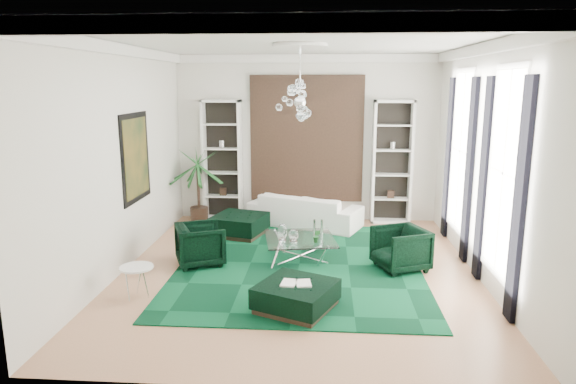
# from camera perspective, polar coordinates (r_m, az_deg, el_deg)

# --- Properties ---
(floor) EXTENTS (6.00, 7.00, 0.02)m
(floor) POSITION_cam_1_polar(r_m,az_deg,el_deg) (8.94, 1.16, -8.79)
(floor) COLOR tan
(floor) RESTS_ON ground
(ceiling) EXTENTS (6.00, 7.00, 0.02)m
(ceiling) POSITION_cam_1_polar(r_m,az_deg,el_deg) (8.38, 1.27, 16.42)
(ceiling) COLOR white
(ceiling) RESTS_ON ground
(wall_back) EXTENTS (6.00, 0.02, 3.80)m
(wall_back) POSITION_cam_1_polar(r_m,az_deg,el_deg) (11.93, 2.09, 5.92)
(wall_back) COLOR silver
(wall_back) RESTS_ON ground
(wall_front) EXTENTS (6.00, 0.02, 3.80)m
(wall_front) POSITION_cam_1_polar(r_m,az_deg,el_deg) (5.02, -0.86, -2.62)
(wall_front) COLOR silver
(wall_front) RESTS_ON ground
(wall_left) EXTENTS (0.02, 7.00, 3.80)m
(wall_left) POSITION_cam_1_polar(r_m,az_deg,el_deg) (9.12, -18.08, 3.44)
(wall_left) COLOR silver
(wall_left) RESTS_ON ground
(wall_right) EXTENTS (0.02, 7.00, 3.80)m
(wall_right) POSITION_cam_1_polar(r_m,az_deg,el_deg) (8.83, 21.14, 2.96)
(wall_right) COLOR silver
(wall_right) RESTS_ON ground
(crown_molding) EXTENTS (6.00, 7.00, 0.18)m
(crown_molding) POSITION_cam_1_polar(r_m,az_deg,el_deg) (8.38, 1.27, 15.67)
(crown_molding) COLOR white
(crown_molding) RESTS_ON ceiling
(ceiling_medallion) EXTENTS (0.90, 0.90, 0.05)m
(ceiling_medallion) POSITION_cam_1_polar(r_m,az_deg,el_deg) (8.68, 1.37, 16.00)
(ceiling_medallion) COLOR white
(ceiling_medallion) RESTS_ON ceiling
(tapestry) EXTENTS (2.50, 0.06, 2.80)m
(tapestry) POSITION_cam_1_polar(r_m,az_deg,el_deg) (11.88, 2.08, 5.90)
(tapestry) COLOR black
(tapestry) RESTS_ON wall_back
(shelving_left) EXTENTS (0.90, 0.38, 2.80)m
(shelving_left) POSITION_cam_1_polar(r_m,az_deg,el_deg) (12.03, -7.31, 3.48)
(shelving_left) COLOR white
(shelving_left) RESTS_ON floor
(shelving_right) EXTENTS (0.90, 0.38, 2.80)m
(shelving_right) POSITION_cam_1_polar(r_m,az_deg,el_deg) (11.89, 11.48, 3.24)
(shelving_right) COLOR white
(shelving_right) RESTS_ON floor
(painting) EXTENTS (0.04, 1.30, 1.60)m
(painting) POSITION_cam_1_polar(r_m,az_deg,el_deg) (9.66, -16.51, 3.69)
(painting) COLOR black
(painting) RESTS_ON wall_left
(window_near) EXTENTS (0.03, 1.10, 2.90)m
(window_near) POSITION_cam_1_polar(r_m,az_deg,el_deg) (7.98, 22.84, 1.93)
(window_near) COLOR white
(window_near) RESTS_ON wall_right
(curtain_near_a) EXTENTS (0.07, 0.30, 3.25)m
(curtain_near_a) POSITION_cam_1_polar(r_m,az_deg,el_deg) (7.29, 24.34, -1.08)
(curtain_near_a) COLOR black
(curtain_near_a) RESTS_ON floor
(curtain_near_b) EXTENTS (0.07, 0.30, 3.25)m
(curtain_near_b) POSITION_cam_1_polar(r_m,az_deg,el_deg) (8.74, 20.90, 1.23)
(curtain_near_b) COLOR black
(curtain_near_b) RESTS_ON floor
(window_far) EXTENTS (0.03, 1.10, 2.90)m
(window_far) POSITION_cam_1_polar(r_m,az_deg,el_deg) (10.25, 18.64, 4.30)
(window_far) COLOR white
(window_far) RESTS_ON wall_right
(curtain_far_a) EXTENTS (0.07, 0.30, 3.25)m
(curtain_far_a) POSITION_cam_1_polar(r_m,az_deg,el_deg) (9.54, 19.48, 2.17)
(curtain_far_a) COLOR black
(curtain_far_a) RESTS_ON floor
(curtain_far_b) EXTENTS (0.07, 0.30, 3.25)m
(curtain_far_b) POSITION_cam_1_polar(r_m,az_deg,el_deg) (11.03, 17.39, 3.57)
(curtain_far_b) COLOR black
(curtain_far_b) RESTS_ON floor
(rug) EXTENTS (4.20, 5.00, 0.02)m
(rug) POSITION_cam_1_polar(r_m,az_deg,el_deg) (9.22, 1.26, -8.01)
(rug) COLOR black
(rug) RESTS_ON floor
(sofa) EXTENTS (2.67, 1.83, 0.72)m
(sofa) POSITION_cam_1_polar(r_m,az_deg,el_deg) (11.55, 1.91, -2.03)
(sofa) COLOR white
(sofa) RESTS_ON floor
(armchair_left) EXTENTS (1.05, 1.04, 0.74)m
(armchair_left) POSITION_cam_1_polar(r_m,az_deg,el_deg) (9.25, -9.71, -5.76)
(armchair_left) COLOR black
(armchair_left) RESTS_ON floor
(armchair_right) EXTENTS (1.07, 1.05, 0.74)m
(armchair_right) POSITION_cam_1_polar(r_m,az_deg,el_deg) (9.09, 12.38, -6.17)
(armchair_right) COLOR black
(armchair_right) RESTS_ON floor
(coffee_table) EXTENTS (1.40, 1.40, 0.42)m
(coffee_table) POSITION_cam_1_polar(r_m,az_deg,el_deg) (9.39, 1.34, -6.35)
(coffee_table) COLOR white
(coffee_table) RESTS_ON floor
(ottoman_side) EXTENTS (1.23, 1.23, 0.44)m
(ottoman_side) POSITION_cam_1_polar(r_m,az_deg,el_deg) (10.91, -5.40, -3.70)
(ottoman_side) COLOR black
(ottoman_side) RESTS_ON floor
(ottoman_front) EXTENTS (1.30, 1.30, 0.39)m
(ottoman_front) POSITION_cam_1_polar(r_m,az_deg,el_deg) (7.43, 0.91, -11.56)
(ottoman_front) COLOR black
(ottoman_front) RESTS_ON floor
(book) EXTENTS (0.43, 0.29, 0.03)m
(book) POSITION_cam_1_polar(r_m,az_deg,el_deg) (7.35, 0.92, -10.05)
(book) COLOR white
(book) RESTS_ON ottoman_front
(side_table) EXTENTS (0.64, 0.64, 0.48)m
(side_table) POSITION_cam_1_polar(r_m,az_deg,el_deg) (8.12, -16.39, -9.62)
(side_table) COLOR white
(side_table) RESTS_ON floor
(palm) EXTENTS (1.52, 1.52, 2.21)m
(palm) POSITION_cam_1_polar(r_m,az_deg,el_deg) (11.84, -9.99, 1.82)
(palm) COLOR #206027
(palm) RESTS_ON floor
(chandelier) EXTENTS (0.90, 0.90, 0.74)m
(chandelier) POSITION_cam_1_polar(r_m,az_deg,el_deg) (8.66, 1.34, 9.92)
(chandelier) COLOR white
(chandelier) RESTS_ON ceiling
(table_plant) EXTENTS (0.16, 0.14, 0.24)m
(table_plant) POSITION_cam_1_polar(r_m,az_deg,el_deg) (9.04, 3.21, -4.91)
(table_plant) COLOR #206027
(table_plant) RESTS_ON coffee_table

